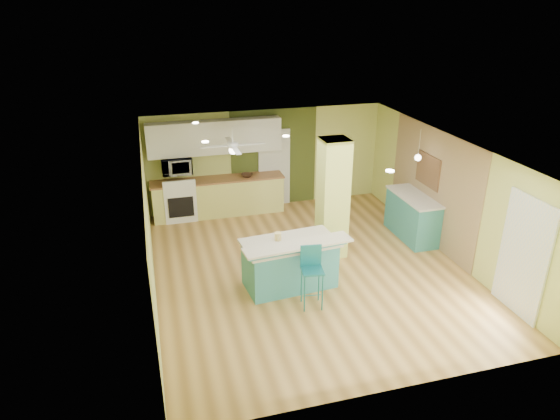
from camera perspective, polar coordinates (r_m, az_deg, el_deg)
The scene contains 23 objects.
floor at distance 10.10m, azimuth 3.29°, elevation -6.72°, with size 6.00×7.00×0.01m, color olive.
ceiling at distance 9.12m, azimuth 3.65°, elevation 7.09°, with size 6.00×7.00×0.01m, color white.
wall_back at distance 12.70m, azimuth -1.60°, elevation 5.89°, with size 6.00×0.01×2.50m, color #CCD572.
wall_front at distance 6.73m, azimuth 13.19°, elevation -11.66°, with size 6.00×0.01×2.50m, color #CCD572.
wall_left at distance 9.10m, azimuth -14.80°, elevation -2.15°, with size 0.01×7.00×2.50m, color #CCD572.
wall_right at distance 10.83m, azimuth 18.71°, elevation 1.51°, with size 0.01×7.00×2.50m, color #CCD572.
wood_panel at distance 11.29m, azimuth 17.01°, elevation 2.60°, with size 0.02×3.40×2.50m, color #8D7050.
olive_accent at distance 12.73m, azimuth -0.70°, elevation 5.94°, with size 2.20×0.02×2.50m, color #455120.
interior_door at distance 12.78m, azimuth -0.66°, elevation 4.84°, with size 0.82×0.05×2.00m, color silver.
french_door at distance 9.25m, azimuth 26.04°, elevation -4.81°, with size 0.04×1.08×2.10m, color white.
column at distance 10.18m, azimuth 6.03°, elevation 1.29°, with size 0.55×0.55×2.50m, color #D2DE67.
kitchen_run at distance 12.45m, azimuth -7.04°, elevation 1.55°, with size 3.25×0.63×0.94m.
stove at distance 12.36m, azimuth -11.38°, elevation 1.04°, with size 0.76×0.66×1.08m.
upper_cabinets at distance 12.10m, azimuth -7.47°, elevation 8.28°, with size 3.20×0.34×0.80m, color silver.
microwave at distance 12.07m, azimuth -11.72°, elevation 4.97°, with size 0.70×0.48×0.39m, color silver.
ceiling_fan at distance 10.84m, azimuth -5.42°, elevation 7.31°, with size 1.41×1.41×0.61m.
pendant_lamp at distance 11.04m, azimuth 15.49°, elevation 5.81°, with size 0.14×0.14×0.69m.
wall_decor at distance 11.34m, azimuth 16.57°, elevation 4.36°, with size 0.03×0.90×0.70m, color brown.
peninsula at distance 9.29m, azimuth 1.17°, elevation -6.04°, with size 2.00×1.22×1.05m.
bar_stool at distance 8.65m, azimuth 3.63°, elevation -6.48°, with size 0.42×0.42×1.12m.
side_counter at distance 11.55m, azimuth 14.92°, elevation -0.70°, with size 0.66×1.55×1.00m.
fruit_bowl at distance 12.34m, azimuth -3.79°, elevation 3.98°, with size 0.29×0.29×0.07m, color #392217.
canister at distance 9.14m, azimuth -0.25°, elevation -3.04°, with size 0.13×0.13×0.15m, color yellow.
Camera 1 is at (-2.87, -8.28, 5.03)m, focal length 32.00 mm.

